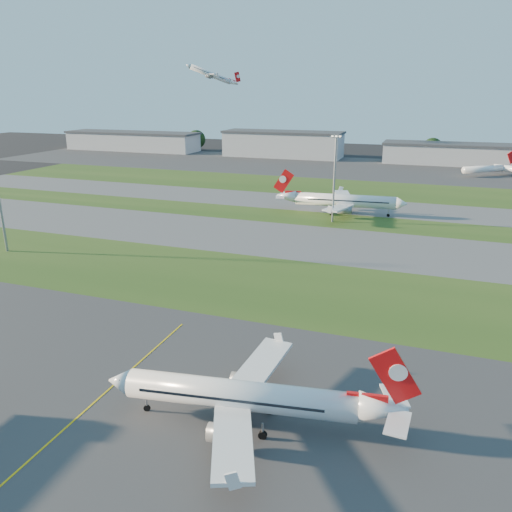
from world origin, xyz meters
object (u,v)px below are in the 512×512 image
at_px(mini_jet_near, 487,169).
at_px(light_mast_centre, 335,173).
at_px(airliner_taxiing, 344,201).
at_px(airliner_parked, 242,396).

distance_m(mini_jet_near, light_mast_centre, 122.11).
distance_m(airliner_taxiing, mini_jet_near, 110.88).
distance_m(airliner_parked, airliner_taxiing, 110.73).
height_order(airliner_parked, light_mast_centre, light_mast_centre).
relative_size(airliner_taxiing, light_mast_centre, 1.53).
xyz_separation_m(mini_jet_near, light_mast_centre, (-50.74, -110.46, 11.53)).
height_order(airliner_parked, airliner_taxiing, airliner_taxiing).
bearing_deg(airliner_parked, mini_jet_near, 70.25).
bearing_deg(mini_jet_near, light_mast_centre, -151.49).
distance_m(airliner_parked, light_mast_centre, 100.23).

